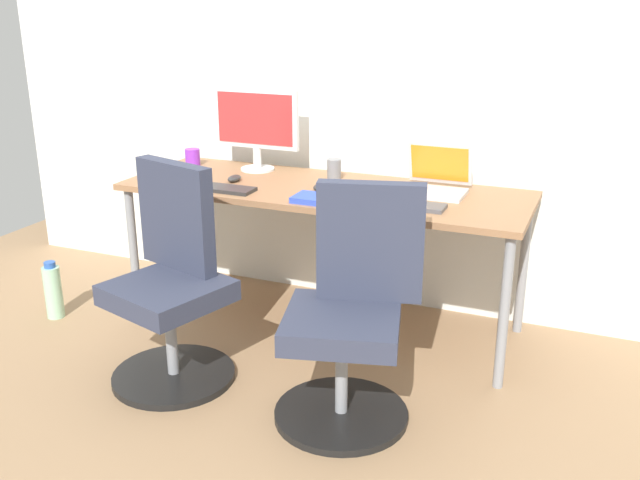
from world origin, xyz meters
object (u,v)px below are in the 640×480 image
at_px(water_bottle_on_floor, 53,291).
at_px(office_chair_left, 172,285).
at_px(coffee_mug, 193,157).
at_px(desktop_monitor, 256,123).
at_px(office_chair_right, 352,317).
at_px(open_laptop, 435,180).

bearing_deg(water_bottle_on_floor, office_chair_left, -14.74).
bearing_deg(coffee_mug, office_chair_left, -63.99).
bearing_deg(office_chair_left, desktop_monitor, 93.28).
bearing_deg(office_chair_left, water_bottle_on_floor, 165.26).
xyz_separation_m(water_bottle_on_floor, coffee_mug, (0.49, 0.64, 0.63)).
bearing_deg(office_chair_right, coffee_mug, 145.09).
relative_size(office_chair_right, water_bottle_on_floor, 3.03).
bearing_deg(office_chair_left, coffee_mug, 116.01).
bearing_deg(desktop_monitor, office_chair_right, -46.22).
relative_size(office_chair_left, coffee_mug, 10.22).
relative_size(open_laptop, coffee_mug, 3.37).
distance_m(water_bottle_on_floor, open_laptop, 2.05).
distance_m(water_bottle_on_floor, desktop_monitor, 1.38).
bearing_deg(coffee_mug, water_bottle_on_floor, -127.66).
relative_size(water_bottle_on_floor, coffee_mug, 3.37).
xyz_separation_m(office_chair_right, water_bottle_on_floor, (-1.75, 0.24, -0.28)).
relative_size(water_bottle_on_floor, desktop_monitor, 0.65).
relative_size(office_chair_right, desktop_monitor, 1.96).
distance_m(desktop_monitor, coffee_mug, 0.43).
bearing_deg(coffee_mug, desktop_monitor, 6.47).
relative_size(office_chair_left, desktop_monitor, 1.96).
distance_m(office_chair_left, desktop_monitor, 1.08).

